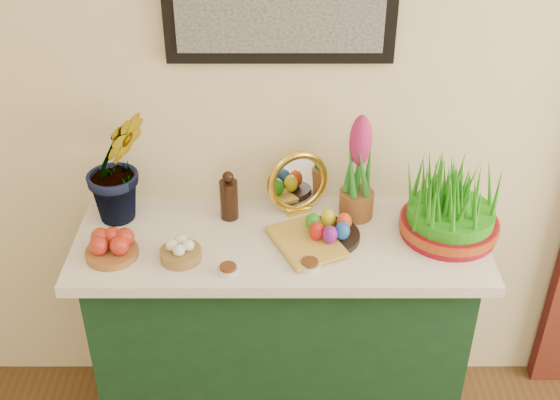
{
  "coord_description": "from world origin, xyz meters",
  "views": [
    {
      "loc": [
        -0.28,
        0.06,
        2.31
      ],
      "look_at": [
        -0.28,
        1.95,
        1.07
      ],
      "focal_mm": 45.0,
      "sensor_mm": 36.0,
      "label": 1
    }
  ],
  "objects_px": {
    "hyacinth_green": "(115,149)",
    "wheatgrass_sabzeh": "(452,204)",
    "mirror": "(298,183)",
    "sideboard": "(280,335)",
    "book": "(280,248)"
  },
  "relations": [
    {
      "from": "sideboard",
      "to": "wheatgrass_sabzeh",
      "type": "height_order",
      "value": "wheatgrass_sabzeh"
    },
    {
      "from": "mirror",
      "to": "wheatgrass_sabzeh",
      "type": "bearing_deg",
      "value": -16.36
    },
    {
      "from": "mirror",
      "to": "book",
      "type": "bearing_deg",
      "value": -103.79
    },
    {
      "from": "hyacinth_green",
      "to": "mirror",
      "type": "bearing_deg",
      "value": -26.42
    },
    {
      "from": "hyacinth_green",
      "to": "book",
      "type": "bearing_deg",
      "value": -51.62
    },
    {
      "from": "sideboard",
      "to": "hyacinth_green",
      "type": "height_order",
      "value": "hyacinth_green"
    },
    {
      "from": "mirror",
      "to": "book",
      "type": "distance_m",
      "value": 0.28
    },
    {
      "from": "hyacinth_green",
      "to": "wheatgrass_sabzeh",
      "type": "bearing_deg",
      "value": -35.84
    },
    {
      "from": "sideboard",
      "to": "mirror",
      "type": "bearing_deg",
      "value": 69.07
    },
    {
      "from": "hyacinth_green",
      "to": "mirror",
      "type": "xyz_separation_m",
      "value": [
        0.62,
        0.04,
        -0.16
      ]
    },
    {
      "from": "hyacinth_green",
      "to": "sideboard",
      "type": "bearing_deg",
      "value": -42.77
    },
    {
      "from": "sideboard",
      "to": "mirror",
      "type": "distance_m",
      "value": 0.6
    },
    {
      "from": "mirror",
      "to": "sideboard",
      "type": "bearing_deg",
      "value": -110.93
    },
    {
      "from": "mirror",
      "to": "wheatgrass_sabzeh",
      "type": "height_order",
      "value": "wheatgrass_sabzeh"
    },
    {
      "from": "hyacinth_green",
      "to": "mirror",
      "type": "height_order",
      "value": "hyacinth_green"
    }
  ]
}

